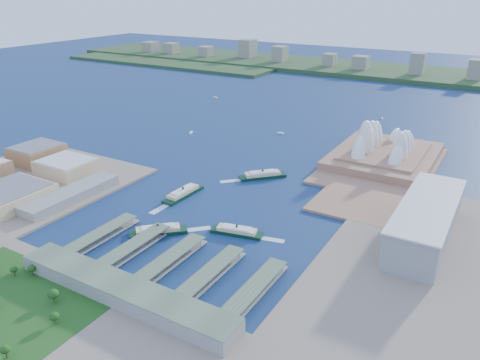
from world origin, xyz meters
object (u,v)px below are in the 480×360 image
Objects in this scene: toaster_building at (426,221)px; ferry_d at (237,229)px; ferry_a at (183,191)px; ferry_b at (263,173)px; ferry_c at (158,229)px; opera_house at (386,139)px.

toaster_building reaches higher than ferry_d.
ferry_d is at bearing -22.30° from ferry_a.
ferry_c is at bearing -52.17° from ferry_b.
ferry_d is (99.53, -45.09, -0.68)m from ferry_a.
toaster_building is (90.00, -200.00, -11.50)m from opera_house.
ferry_c is at bearing -113.15° from opera_house.
ferry_b is 181.40m from ferry_c.
ferry_c is 77.18m from ferry_d.
opera_house is 3.02× the size of ferry_b.
ferry_d is at bearing -153.48° from toaster_building.
ferry_d is at bearing -104.02° from opera_house.
ferry_c is 1.09× the size of ferry_d.
ferry_d is (66.50, 39.16, -0.43)m from ferry_c.
ferry_a is at bearing -23.12° from ferry_c.
toaster_building is 2.60× the size of ferry_b.
toaster_building is at bearing -65.77° from opera_house.
opera_house is 290.63m from ferry_a.
ferry_a is (-169.39, -234.69, -26.42)m from opera_house.
ferry_a is 109.26m from ferry_d.
opera_house is 1.16× the size of toaster_building.
toaster_building reaches higher than ferry_b.
ferry_b is at bearing -50.80° from ferry_c.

